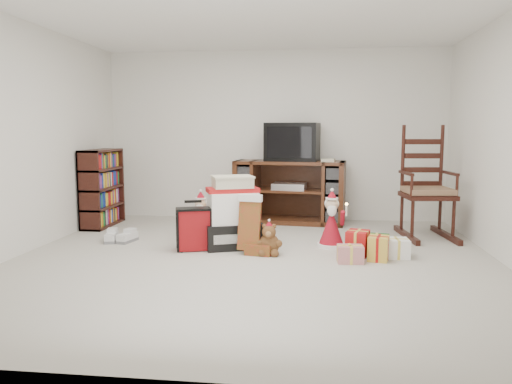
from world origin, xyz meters
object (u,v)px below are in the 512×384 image
rocking_chair (426,197)px  bookshelf (102,189)px  gift_cluster (373,247)px  tv_stand (290,192)px  mrs_claus_figurine (201,222)px  gift_pile (233,217)px  sneaker_pair (119,237)px  crt_television (293,142)px  red_suitcase (194,229)px  teddy_bear (269,241)px  santa_figurine (331,225)px

rocking_chair → bookshelf: bearing=170.7°
rocking_chair → gift_cluster: 1.44m
tv_stand → mrs_claus_figurine: bearing=-119.8°
bookshelf → gift_cluster: bearing=-20.8°
gift_pile → sneaker_pair: bearing=155.2°
rocking_chair → gift_pile: (-2.31, -0.86, -0.15)m
crt_television → gift_cluster: bearing=-56.4°
gift_pile → gift_cluster: 1.59m
rocking_chair → crt_television: 1.99m
bookshelf → mrs_claus_figurine: size_ratio=1.74×
red_suitcase → mrs_claus_figurine: mrs_claus_figurine is taller
gift_pile → red_suitcase: gift_pile is taller
bookshelf → red_suitcase: 2.07m
rocking_chair → gift_pile: bearing=-166.2°
rocking_chair → sneaker_pair: (-3.70, -0.76, -0.44)m
teddy_bear → rocking_chair: bearing=32.1°
tv_stand → gift_cluster: 2.18m
rocking_chair → gift_cluster: (-0.76, -1.16, -0.38)m
gift_pile → mrs_claus_figurine: size_ratio=1.30×
santa_figurine → tv_stand: bearing=110.7°
teddy_bear → sneaker_pair: teddy_bear is taller
rocking_chair → teddy_bear: rocking_chair is taller
mrs_claus_figurine → bookshelf: bearing=153.1°
red_suitcase → santa_figurine: (1.52, 0.35, 0.01)m
sneaker_pair → gift_cluster: (2.94, -0.39, 0.06)m
rocking_chair → teddy_bear: bearing=-154.6°
santa_figurine → teddy_bear: bearing=-146.8°
tv_stand → santa_figurine: (0.56, -1.48, -0.20)m
gift_pile → bookshelf: bearing=131.6°
sneaker_pair → santa_figurine: bearing=-1.9°
gift_pile → red_suitcase: size_ratio=1.43×
bookshelf → sneaker_pair: bookshelf is taller
sneaker_pair → bookshelf: bearing=120.4°
tv_stand → crt_television: crt_television is taller
bookshelf → gift_pile: size_ratio=1.34×
crt_television → sneaker_pair: bearing=-135.3°
red_suitcase → teddy_bear: size_ratio=1.68×
teddy_bear → crt_television: size_ratio=0.42×
santa_figurine → gift_cluster: santa_figurine is taller
rocking_chair → santa_figurine: (-1.19, -0.73, -0.24)m
teddy_bear → mrs_claus_figurine: bearing=147.6°
bookshelf → santa_figurine: (3.14, -0.92, -0.26)m
teddy_bear → santa_figurine: santa_figurine is taller
mrs_claus_figurine → rocking_chair: bearing=12.6°
tv_stand → gift_pile: (-0.56, -1.62, -0.10)m
gift_cluster → crt_television: bearing=116.3°
tv_stand → red_suitcase: 2.07m
tv_stand → gift_pile: 1.72m
mrs_claus_figurine → tv_stand: bearing=54.1°
sneaker_pair → crt_television: (1.99, 1.52, 1.11)m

